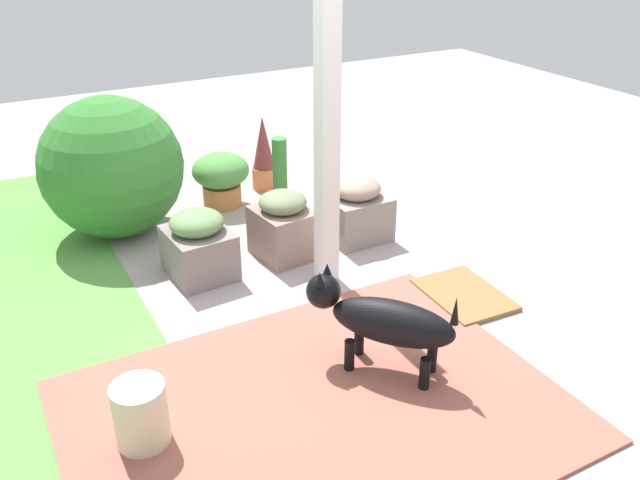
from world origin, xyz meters
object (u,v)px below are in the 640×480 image
at_px(stone_planter_near, 283,226).
at_px(round_shrub, 112,167).
at_px(ceramic_urn, 141,415).
at_px(terracotta_pot_broad, 221,176).
at_px(stone_planter_mid, 199,245).
at_px(stone_planter_nearest, 356,210).
at_px(dog, 382,319).
at_px(terracotta_pot_tall, 280,189).
at_px(porch_pillar, 327,132).
at_px(doormat, 464,295).
at_px(terracotta_pot_spiky, 263,155).

bearing_deg(stone_planter_near, round_shrub, 44.45).
bearing_deg(stone_planter_near, ceramic_urn, 134.58).
height_order(round_shrub, ceramic_urn, round_shrub).
relative_size(terracotta_pot_broad, ceramic_urn, 1.40).
distance_m(terracotta_pot_broad, ceramic_urn, 2.76).
bearing_deg(stone_planter_mid, ceramic_urn, 150.90).
bearing_deg(ceramic_urn, stone_planter_nearest, -55.38).
relative_size(stone_planter_nearest, stone_planter_near, 0.98).
distance_m(stone_planter_nearest, dog, 1.61).
height_order(round_shrub, terracotta_pot_tall, round_shrub).
height_order(porch_pillar, stone_planter_nearest, porch_pillar).
height_order(round_shrub, dog, round_shrub).
relative_size(porch_pillar, stone_planter_nearest, 4.22).
distance_m(stone_planter_mid, ceramic_urn, 1.59).
height_order(dog, doormat, dog).
bearing_deg(dog, round_shrub, 18.82).
bearing_deg(stone_planter_near, dog, 175.23).
relative_size(stone_planter_near, doormat, 0.82).
height_order(stone_planter_near, stone_planter_mid, stone_planter_near).
bearing_deg(stone_planter_nearest, stone_planter_mid, 89.37).
height_order(stone_planter_near, ceramic_urn, stone_planter_near).
height_order(stone_planter_nearest, dog, dog).
distance_m(stone_planter_nearest, stone_planter_mid, 1.22).
bearing_deg(porch_pillar, stone_planter_nearest, -49.19).
relative_size(stone_planter_near, round_shrub, 0.47).
distance_m(stone_planter_near, ceramic_urn, 1.96).
bearing_deg(ceramic_urn, dog, -92.82).
bearing_deg(dog, doormat, -67.42).
distance_m(stone_planter_near, round_shrub, 1.36).
distance_m(round_shrub, ceramic_urn, 2.40).
distance_m(stone_planter_mid, doormat, 1.77).
xyz_separation_m(stone_planter_mid, terracotta_pot_broad, (1.03, -0.55, 0.04)).
height_order(stone_planter_mid, round_shrub, round_shrub).
bearing_deg(ceramic_urn, stone_planter_near, -45.42).
distance_m(round_shrub, terracotta_pot_broad, 0.91).
bearing_deg(doormat, terracotta_pot_spiky, 9.13).
xyz_separation_m(stone_planter_mid, dog, (-1.45, -0.50, 0.10)).
height_order(porch_pillar, terracotta_pot_tall, porch_pillar).
bearing_deg(terracotta_pot_broad, doormat, -158.50).
xyz_separation_m(stone_planter_near, round_shrub, (0.95, 0.93, 0.29)).
height_order(terracotta_pot_tall, doormat, terracotta_pot_tall).
xyz_separation_m(terracotta_pot_spiky, terracotta_pot_tall, (-0.61, 0.13, -0.08)).
bearing_deg(terracotta_pot_broad, porch_pillar, -172.93).
bearing_deg(stone_planter_mid, round_shrub, 18.65).
distance_m(porch_pillar, stone_planter_near, 0.89).
relative_size(porch_pillar, dog, 2.80).
xyz_separation_m(porch_pillar, stone_planter_mid, (0.43, 0.74, -0.79)).
bearing_deg(stone_planter_nearest, stone_planter_near, 90.46).
bearing_deg(dog, stone_planter_mid, 18.93).
relative_size(terracotta_pot_broad, doormat, 0.78).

